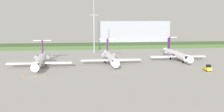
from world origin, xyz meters
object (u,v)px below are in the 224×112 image
(safety_cone_front_marker, at_px, (24,76))
(baggage_tug, at_px, (208,68))
(regional_jet_nearest, at_px, (40,60))
(regional_jet_third, at_px, (176,54))
(safety_cone_rear_marker, at_px, (45,76))
(regional_jet_second, at_px, (110,57))
(safety_cone_mid_marker, at_px, (36,76))
(antenna_mast, at_px, (94,29))

(safety_cone_front_marker, bearing_deg, baggage_tug, 2.85)
(regional_jet_nearest, height_order, regional_jet_third, same)
(regional_jet_third, relative_size, safety_cone_rear_marker, 56.36)
(regional_jet_second, distance_m, baggage_tug, 36.36)
(regional_jet_third, xyz_separation_m, safety_cone_mid_marker, (-53.81, -29.04, -2.26))
(regional_jet_third, height_order, safety_cone_mid_marker, regional_jet_third)
(regional_jet_third, relative_size, baggage_tug, 9.69)
(regional_jet_nearest, height_order, safety_cone_front_marker, regional_jet_nearest)
(antenna_mast, bearing_deg, regional_jet_third, -40.63)
(baggage_tug, xyz_separation_m, safety_cone_front_marker, (-59.85, -2.98, -0.73))
(regional_jet_third, bearing_deg, safety_cone_rear_marker, -151.00)
(regional_jet_second, bearing_deg, regional_jet_nearest, -170.12)
(regional_jet_nearest, relative_size, safety_cone_front_marker, 56.36)
(regional_jet_nearest, bearing_deg, safety_cone_rear_marker, -79.24)
(regional_jet_second, relative_size, baggage_tug, 9.69)
(safety_cone_front_marker, bearing_deg, regional_jet_second, 37.55)
(regional_jet_second, distance_m, antenna_mast, 35.48)
(safety_cone_rear_marker, bearing_deg, antenna_mast, 71.48)
(regional_jet_nearest, relative_size, regional_jet_second, 1.00)
(safety_cone_mid_marker, xyz_separation_m, safety_cone_rear_marker, (2.74, 0.73, 0.00))
(regional_jet_second, xyz_separation_m, regional_jet_third, (28.34, 6.32, 0.00))
(regional_jet_nearest, relative_size, safety_cone_rear_marker, 56.36)
(baggage_tug, height_order, safety_cone_mid_marker, baggage_tug)
(baggage_tug, xyz_separation_m, safety_cone_mid_marker, (-56.17, -3.30, -0.73))
(regional_jet_nearest, bearing_deg, regional_jet_second, 9.88)
(regional_jet_second, relative_size, antenna_mast, 1.09)
(regional_jet_second, bearing_deg, safety_cone_rear_marker, -135.95)
(antenna_mast, distance_m, safety_cone_rear_marker, 60.19)
(antenna_mast, relative_size, safety_cone_front_marker, 51.76)
(regional_jet_nearest, relative_size, antenna_mast, 1.09)
(regional_jet_nearest, distance_m, safety_cone_mid_marker, 18.34)
(regional_jet_nearest, relative_size, baggage_tug, 9.69)
(regional_jet_nearest, xyz_separation_m, regional_jet_second, (26.05, 4.54, 0.00))
(regional_jet_second, xyz_separation_m, safety_cone_front_marker, (-29.14, -22.40, -2.26))
(regional_jet_nearest, height_order, baggage_tug, regional_jet_nearest)
(antenna_mast, bearing_deg, regional_jet_second, -83.36)
(regional_jet_nearest, distance_m, safety_cone_rear_marker, 17.91)
(safety_cone_front_marker, xyz_separation_m, safety_cone_mid_marker, (3.67, -0.32, 0.00))
(safety_cone_front_marker, distance_m, safety_cone_mid_marker, 3.69)
(regional_jet_third, distance_m, safety_cone_rear_marker, 58.44)
(regional_jet_second, distance_m, safety_cone_rear_marker, 31.71)
(safety_cone_rear_marker, bearing_deg, safety_cone_front_marker, -176.33)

